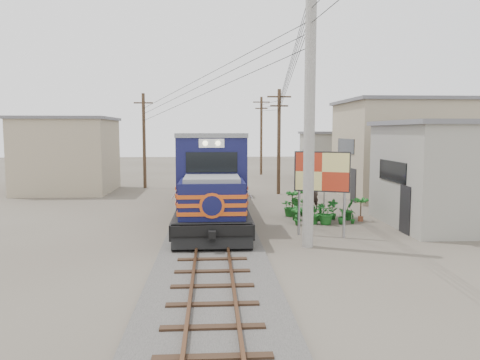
{
  "coord_description": "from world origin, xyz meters",
  "views": [
    {
      "loc": [
        0.0,
        -17.15,
        4.24
      ],
      "look_at": [
        1.18,
        2.24,
        2.2
      ],
      "focal_mm": 35.0,
      "sensor_mm": 36.0,
      "label": 1
    }
  ],
  "objects": [
    {
      "name": "ground",
      "position": [
        0.0,
        0.0,
        0.0
      ],
      "size": [
        120.0,
        120.0,
        0.0
      ],
      "primitive_type": "plane",
      "color": "#473F35",
      "rests_on": "ground"
    },
    {
      "name": "shophouse_back",
      "position": [
        11.0,
        22.0,
        2.11
      ],
      "size": [
        6.3,
        6.3,
        4.2
      ],
      "color": "gray",
      "rests_on": "ground"
    },
    {
      "name": "vendor",
      "position": [
        5.47,
        7.44,
        0.8
      ],
      "size": [
        0.68,
        0.56,
        1.61
      ],
      "primitive_type": "imported",
      "rotation": [
        0.0,
        0.0,
        3.49
      ],
      "color": "black",
      "rests_on": "ground"
    },
    {
      "name": "shophouse_mid",
      "position": [
        12.5,
        12.0,
        3.11
      ],
      "size": [
        8.4,
        7.35,
        6.2
      ],
      "color": "tan",
      "rests_on": "ground"
    },
    {
      "name": "billboard",
      "position": [
        4.39,
        1.18,
        2.53
      ],
      "size": [
        2.11,
        0.94,
        3.43
      ],
      "rotation": [
        0.0,
        0.0,
        -0.38
      ],
      "color": "#99999E",
      "rests_on": "ground"
    },
    {
      "name": "utility_pole_main",
      "position": [
        3.5,
        -0.5,
        5.0
      ],
      "size": [
        0.4,
        0.4,
        10.0
      ],
      "color": "#9E9B93",
      "rests_on": "ground"
    },
    {
      "name": "power_lines",
      "position": [
        -0.14,
        8.49,
        7.56
      ],
      "size": [
        9.65,
        19.0,
        3.3
      ],
      "color": "black",
      "rests_on": "ground"
    },
    {
      "name": "plant_nursery",
      "position": [
        4.78,
        4.47,
        0.5
      ],
      "size": [
        3.58,
        3.33,
        1.14
      ],
      "color": "#1B601E",
      "rests_on": "ground"
    },
    {
      "name": "market_umbrella",
      "position": [
        5.39,
        4.81,
        2.29
      ],
      "size": [
        3.01,
        3.01,
        2.6
      ],
      "rotation": [
        0.0,
        0.0,
        -0.34
      ],
      "color": "black",
      "rests_on": "ground"
    },
    {
      "name": "shophouse_front",
      "position": [
        11.5,
        3.0,
        2.36
      ],
      "size": [
        7.35,
        6.3,
        4.7
      ],
      "color": "gray",
      "rests_on": "ground"
    },
    {
      "name": "locomotive",
      "position": [
        0.0,
        6.51,
        1.75
      ],
      "size": [
        2.97,
        16.17,
        4.01
      ],
      "color": "black",
      "rests_on": "ground"
    },
    {
      "name": "wooden_pole_far",
      "position": [
        4.8,
        28.0,
        3.93
      ],
      "size": [
        1.6,
        0.24,
        7.5
      ],
      "color": "#4C3826",
      "rests_on": "ground"
    },
    {
      "name": "shophouse_left",
      "position": [
        -10.0,
        16.0,
        2.61
      ],
      "size": [
        6.3,
        6.3,
        5.2
      ],
      "color": "tan",
      "rests_on": "ground"
    },
    {
      "name": "ballast",
      "position": [
        0.0,
        10.0,
        0.08
      ],
      "size": [
        3.6,
        70.0,
        0.16
      ],
      "primitive_type": "cube",
      "color": "#595651",
      "rests_on": "ground"
    },
    {
      "name": "wooden_pole_mid",
      "position": [
        4.5,
        14.0,
        3.68
      ],
      "size": [
        1.6,
        0.24,
        7.0
      ],
      "color": "#4C3826",
      "rests_on": "ground"
    },
    {
      "name": "track",
      "position": [
        0.0,
        10.0,
        0.26
      ],
      "size": [
        1.15,
        70.0,
        0.12
      ],
      "color": "#51331E",
      "rests_on": "ground"
    },
    {
      "name": "wooden_pole_left",
      "position": [
        -5.0,
        18.0,
        3.68
      ],
      "size": [
        1.6,
        0.24,
        7.0
      ],
      "color": "#4C3826",
      "rests_on": "ground"
    }
  ]
}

